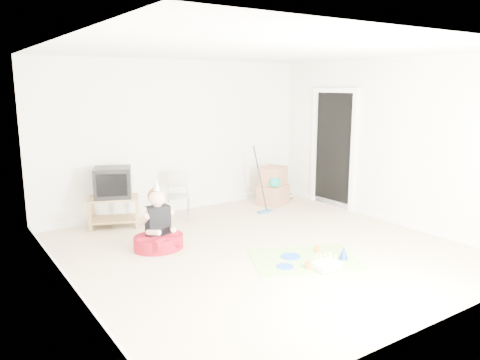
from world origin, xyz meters
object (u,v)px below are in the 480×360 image
folding_chair (179,196)px  cardboard_boxes (273,186)px  crt_tv (113,182)px  seated_woman (158,234)px  birthday_cake (326,266)px  tv_stand (114,209)px

folding_chair → cardboard_boxes: folding_chair is taller
folding_chair → crt_tv: bearing=170.9°
seated_woman → birthday_cake: 2.25m
cardboard_boxes → birthday_cake: 3.22m
folding_chair → birthday_cake: 3.01m
birthday_cake → cardboard_boxes: bearing=63.7°
birthday_cake → crt_tv: bearing=115.9°
cardboard_boxes → seated_woman: bearing=-158.6°
seated_woman → birthday_cake: (1.37, -1.78, -0.17)m
tv_stand → birthday_cake: bearing=-64.1°
crt_tv → seated_woman: (0.14, -1.34, -0.49)m
crt_tv → seated_woman: size_ratio=0.56×
tv_stand → cardboard_boxes: (2.94, -0.24, 0.06)m
tv_stand → seated_woman: size_ratio=0.89×
folding_chair → birthday_cake: folding_chair is taller
cardboard_boxes → birthday_cake: size_ratio=2.22×
crt_tv → seated_woman: bearing=-61.3°
tv_stand → crt_tv: (0.00, -0.00, 0.43)m
crt_tv → cardboard_boxes: (2.94, -0.24, -0.37)m
tv_stand → seated_woman: 1.35m
tv_stand → cardboard_boxes: size_ratio=1.26×
tv_stand → folding_chair: 1.05m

